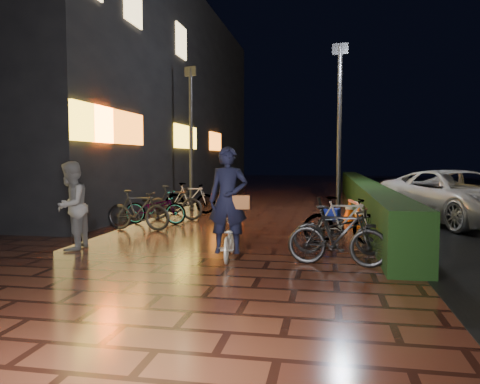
% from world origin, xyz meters
% --- Properties ---
extents(ground, '(80.00, 80.00, 0.00)m').
position_xyz_m(ground, '(0.00, 0.00, 0.00)').
color(ground, '#381911').
rests_on(ground, ground).
extents(hedge, '(0.70, 20.00, 1.00)m').
position_xyz_m(hedge, '(3.30, 8.00, 0.50)').
color(hedge, black).
rests_on(hedge, ground).
extents(bystander_person, '(0.72, 0.88, 1.70)m').
position_xyz_m(bystander_person, '(-2.73, -0.80, 0.85)').
color(bystander_person, slate).
rests_on(bystander_person, ground).
extents(van, '(4.18, 5.68, 1.43)m').
position_xyz_m(van, '(5.52, 4.40, 0.72)').
color(van, silver).
rests_on(van, ground).
extents(storefront_block, '(12.09, 22.00, 9.00)m').
position_xyz_m(storefront_block, '(-9.50, 11.50, 4.50)').
color(storefront_block, black).
rests_on(storefront_block, ground).
extents(lamp_post_hedge, '(0.53, 0.19, 5.50)m').
position_xyz_m(lamp_post_hedge, '(2.45, 6.95, 3.03)').
color(lamp_post_hedge, black).
rests_on(lamp_post_hedge, ground).
extents(lamp_post_sf, '(0.48, 0.22, 5.01)m').
position_xyz_m(lamp_post_sf, '(-2.74, 7.33, 2.76)').
color(lamp_post_sf, black).
rests_on(lamp_post_sf, ground).
extents(cyclist, '(0.73, 1.41, 1.96)m').
position_xyz_m(cyclist, '(0.41, -1.09, 0.73)').
color(cyclist, silver).
rests_on(cyclist, ground).
extents(traffic_barrier, '(0.58, 1.53, 0.62)m').
position_xyz_m(traffic_barrier, '(2.80, 3.77, 0.31)').
color(traffic_barrier, '#E45C0C').
rests_on(traffic_barrier, ground).
extents(cart_assembly, '(0.61, 0.52, 0.91)m').
position_xyz_m(cart_assembly, '(2.17, 1.67, 0.47)').
color(cart_assembly, black).
rests_on(cart_assembly, ground).
extents(parked_bikes_storefront, '(1.92, 4.16, 0.98)m').
position_xyz_m(parked_bikes_storefront, '(-2.32, 3.41, 0.48)').
color(parked_bikes_storefront, black).
rests_on(parked_bikes_storefront, ground).
extents(parked_bikes_hedge, '(1.84, 2.62, 0.98)m').
position_xyz_m(parked_bikes_hedge, '(2.33, -0.27, 0.47)').
color(parked_bikes_hedge, black).
rests_on(parked_bikes_hedge, ground).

